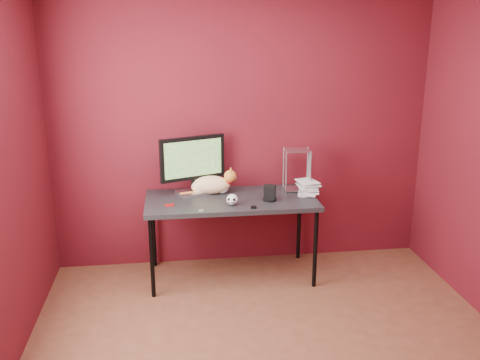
{
  "coord_description": "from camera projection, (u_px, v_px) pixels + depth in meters",
  "views": [
    {
      "loc": [
        -0.66,
        -3.07,
        2.24
      ],
      "look_at": [
        -0.1,
        1.15,
        0.98
      ],
      "focal_mm": 40.0,
      "sensor_mm": 36.0,
      "label": 1
    }
  ],
  "objects": [
    {
      "name": "book_stack",
      "position": [
        301.0,
        124.0,
        4.67
      ],
      "size": [
        0.21,
        0.25,
        1.28
      ],
      "rotation": [
        0.0,
        0.0,
        -0.08
      ],
      "color": "beige",
      "rests_on": "desk"
    },
    {
      "name": "black_gadget",
      "position": [
        254.0,
        207.0,
        4.45
      ],
      "size": [
        0.05,
        0.03,
        0.02
      ],
      "primitive_type": "cube",
      "rotation": [
        0.0,
        0.0,
        -0.13
      ],
      "color": "black",
      "rests_on": "desk"
    },
    {
      "name": "monitor",
      "position": [
        193.0,
        162.0,
        4.76
      ],
      "size": [
        0.58,
        0.28,
        0.53
      ],
      "rotation": [
        0.0,
        0.0,
        0.35
      ],
      "color": "#B5B4BA",
      "rests_on": "desk"
    },
    {
      "name": "cat",
      "position": [
        212.0,
        184.0,
        4.83
      ],
      "size": [
        0.52,
        0.23,
        0.24
      ],
      "rotation": [
        0.0,
        0.0,
        -0.15
      ],
      "color": "orange",
      "rests_on": "desk"
    },
    {
      "name": "wire_rack",
      "position": [
        297.0,
        170.0,
        4.9
      ],
      "size": [
        0.24,
        0.2,
        0.39
      ],
      "rotation": [
        0.0,
        0.0,
        -0.09
      ],
      "color": "#B5B4BA",
      "rests_on": "desk"
    },
    {
      "name": "washer",
      "position": [
        201.0,
        211.0,
        4.4
      ],
      "size": [
        0.05,
        0.05,
        0.0
      ],
      "primitive_type": "cylinder",
      "color": "#B5B4BA",
      "rests_on": "desk"
    },
    {
      "name": "skull_mug",
      "position": [
        232.0,
        199.0,
        4.53
      ],
      "size": [
        0.1,
        0.1,
        0.1
      ],
      "rotation": [
        0.0,
        0.0,
        -0.28
      ],
      "color": "silver",
      "rests_on": "desk"
    },
    {
      "name": "desk",
      "position": [
        231.0,
        204.0,
        4.73
      ],
      "size": [
        1.5,
        0.7,
        0.75
      ],
      "color": "black",
      "rests_on": "ground"
    },
    {
      "name": "speaker",
      "position": [
        270.0,
        194.0,
        4.64
      ],
      "size": [
        0.12,
        0.12,
        0.14
      ],
      "rotation": [
        0.0,
        0.0,
        -0.3
      ],
      "color": "black",
      "rests_on": "desk"
    },
    {
      "name": "pocket_knife",
      "position": [
        170.0,
        205.0,
        4.52
      ],
      "size": [
        0.08,
        0.03,
        0.01
      ],
      "primitive_type": "cube",
      "rotation": [
        0.0,
        0.0,
        0.16
      ],
      "color": "#B50D0E",
      "rests_on": "desk"
    },
    {
      "name": "room",
      "position": [
        281.0,
        159.0,
        3.23
      ],
      "size": [
        3.52,
        3.52,
        2.61
      ],
      "color": "brown",
      "rests_on": "ground"
    }
  ]
}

